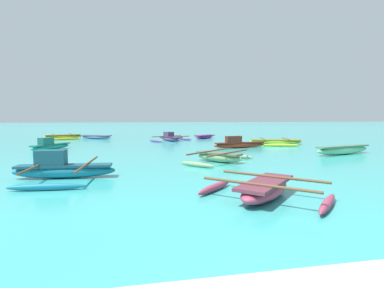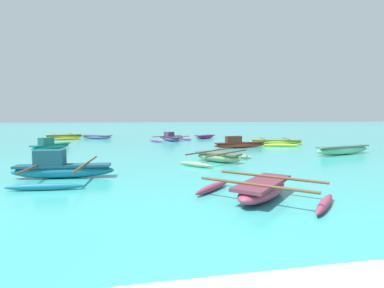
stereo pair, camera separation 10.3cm
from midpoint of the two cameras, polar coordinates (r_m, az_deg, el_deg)
name	(u,v)px [view 1 (the left image)]	position (r m, az deg, el deg)	size (l,w,h in m)	color
moored_boat_0	(63,169)	(10.88, -23.69, -4.37)	(3.33, 3.77, 0.94)	#166E8C
moored_boat_1	(96,137)	(29.41, -17.87, 1.32)	(3.13, 2.16, 0.35)	#697AB0
moored_boat_2	(343,150)	(18.20, 26.67, -0.96)	(4.00, 1.61, 0.48)	#6ABF8A
moored_boat_3	(171,138)	(25.51, -4.22, 1.13)	(3.78, 3.23, 0.78)	#6C498E
moored_boat_4	(275,142)	(23.26, 15.48, 0.44)	(3.99, 4.18, 0.42)	#B9D832
moored_boat_5	(265,189)	(7.72, 13.40, -8.40)	(3.42, 3.38, 0.50)	#A33955
moored_boat_6	(239,144)	(19.91, 8.73, 0.05)	(3.79, 1.06, 0.80)	maroon
moored_boat_7	(63,137)	(30.83, -23.44, 1.31)	(3.50, 4.37, 0.44)	gold
moored_boat_8	(219,157)	(13.60, 4.94, -2.48)	(3.80, 3.61, 0.49)	#7DA16F
moored_boat_9	(50,146)	(20.37, -25.56, -0.28)	(1.97, 2.88, 0.80)	teal
moored_boat_10	(204,137)	(28.54, 2.28, 1.43)	(2.37, 2.06, 0.33)	#912389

